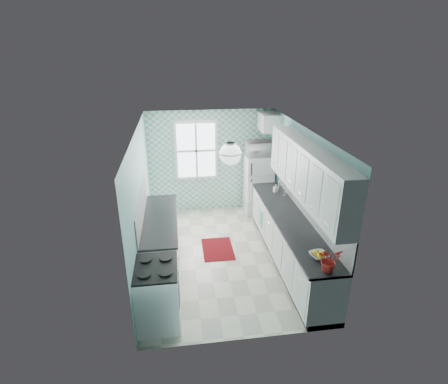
{
  "coord_description": "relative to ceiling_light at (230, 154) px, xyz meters",
  "views": [
    {
      "loc": [
        -0.81,
        -5.89,
        3.85
      ],
      "look_at": [
        0.05,
        0.25,
        1.25
      ],
      "focal_mm": 28.0,
      "sensor_mm": 36.0,
      "label": 1
    }
  ],
  "objects": [
    {
      "name": "wall_left",
      "position": [
        -1.51,
        0.8,
        -1.07
      ],
      "size": [
        0.02,
        4.4,
        2.5
      ],
      "primitive_type": "cube",
      "color": "#7EBBB8",
      "rests_on": "floor"
    },
    {
      "name": "accent_wall",
      "position": [
        0.0,
        2.99,
        -1.07
      ],
      "size": [
        3.0,
        0.01,
        2.5
      ],
      "primitive_type": "cube",
      "color": "#6ABBA7",
      "rests_on": "wall_back"
    },
    {
      "name": "rug",
      "position": [
        -0.09,
        1.01,
        -2.32
      ],
      "size": [
        0.62,
        0.88,
        0.01
      ],
      "primitive_type": "cube",
      "rotation": [
        0.0,
        0.0,
        -0.01
      ],
      "color": "maroon",
      "rests_on": "floor"
    },
    {
      "name": "sink",
      "position": [
        1.2,
        1.32,
        -1.39
      ],
      "size": [
        0.43,
        0.36,
        0.53
      ],
      "rotation": [
        0.0,
        0.0,
        0.07
      ],
      "color": "silver",
      "rests_on": "countertop_right"
    },
    {
      "name": "microwave",
      "position": [
        1.11,
        2.63,
        -0.68
      ],
      "size": [
        0.64,
        0.45,
        0.34
      ],
      "primitive_type": "imported",
      "rotation": [
        0.0,
        0.0,
        3.2
      ],
      "color": "silver",
      "rests_on": "fridge"
    },
    {
      "name": "fruit_bowl",
      "position": [
        1.2,
        -0.91,
        -1.35
      ],
      "size": [
        0.31,
        0.31,
        0.07
      ],
      "primitive_type": "imported",
      "rotation": [
        0.0,
        0.0,
        0.17
      ],
      "color": "white",
      "rests_on": "countertop_right"
    },
    {
      "name": "window",
      "position": [
        -0.35,
        2.96,
        -0.77
      ],
      "size": [
        1.04,
        0.05,
        1.44
      ],
      "color": "white",
      "rests_on": "wall_back"
    },
    {
      "name": "upper_cabinets_right",
      "position": [
        1.33,
        0.2,
        -0.42
      ],
      "size": [
        0.33,
        3.2,
        0.9
      ],
      "primitive_type": "cube",
      "color": "white",
      "rests_on": "wall_right"
    },
    {
      "name": "ceiling",
      "position": [
        0.0,
        0.8,
        0.19
      ],
      "size": [
        3.0,
        4.4,
        0.02
      ],
      "primitive_type": "cube",
      "color": "white",
      "rests_on": "wall_back"
    },
    {
      "name": "wall_back",
      "position": [
        0.0,
        3.01,
        -1.07
      ],
      "size": [
        3.0,
        0.02,
        2.5
      ],
      "primitive_type": "cube",
      "color": "#7EBBB8",
      "rests_on": "floor"
    },
    {
      "name": "wall_front",
      "position": [
        0.0,
        -1.41,
        -1.07
      ],
      "size": [
        3.0,
        0.02,
        2.5
      ],
      "primitive_type": "cube",
      "color": "#7EBBB8",
      "rests_on": "floor"
    },
    {
      "name": "ceiling_light",
      "position": [
        0.0,
        0.0,
        0.0
      ],
      "size": [
        0.34,
        0.34,
        0.35
      ],
      "color": "silver",
      "rests_on": "ceiling"
    },
    {
      "name": "countertop_right",
      "position": [
        1.19,
        0.4,
        -1.4
      ],
      "size": [
        0.63,
        3.6,
        0.04
      ],
      "primitive_type": "cube",
      "color": "black",
      "rests_on": "base_cabinets_right"
    },
    {
      "name": "base_cabinets_left",
      "position": [
        -1.2,
        0.73,
        -1.87
      ],
      "size": [
        0.6,
        2.15,
        0.9
      ],
      "primitive_type": "cube",
      "color": "white",
      "rests_on": "floor"
    },
    {
      "name": "base_cabinets_right",
      "position": [
        1.2,
        0.4,
        -1.87
      ],
      "size": [
        0.6,
        3.6,
        0.9
      ],
      "primitive_type": "cube",
      "color": "white",
      "rests_on": "floor"
    },
    {
      "name": "dish_towel",
      "position": [
        0.89,
        1.32,
        -1.84
      ],
      "size": [
        0.07,
        0.23,
        0.35
      ],
      "primitive_type": "cube",
      "rotation": [
        0.0,
        0.0,
        0.25
      ],
      "color": "#60B9A4",
      "rests_on": "base_cabinets_right"
    },
    {
      "name": "floor",
      "position": [
        0.0,
        0.8,
        -2.33
      ],
      "size": [
        3.0,
        4.4,
        0.02
      ],
      "primitive_type": "cube",
      "color": "beige",
      "rests_on": "ground"
    },
    {
      "name": "stove",
      "position": [
        -1.2,
        -0.84,
        -1.83
      ],
      "size": [
        0.62,
        0.78,
        0.94
      ],
      "rotation": [
        0.0,
        0.0,
        -0.05
      ],
      "color": "silver",
      "rests_on": "floor"
    },
    {
      "name": "wall_right",
      "position": [
        1.51,
        0.8,
        -1.07
      ],
      "size": [
        0.02,
        4.4,
        2.5
      ],
      "primitive_type": "cube",
      "color": "#7EBBB8",
      "rests_on": "floor"
    },
    {
      "name": "backsplash_right",
      "position": [
        1.49,
        0.4,
        -1.13
      ],
      "size": [
        0.02,
        3.6,
        0.51
      ],
      "primitive_type": "cube",
      "color": "white",
      "rests_on": "wall_right"
    },
    {
      "name": "fridge",
      "position": [
        1.11,
        2.63,
        -1.59
      ],
      "size": [
        0.64,
        0.64,
        1.47
      ],
      "rotation": [
        0.0,
        0.0,
        -0.04
      ],
      "color": "white",
      "rests_on": "floor"
    },
    {
      "name": "potted_plant",
      "position": [
        1.2,
        -1.24,
        -1.21
      ],
      "size": [
        0.39,
        0.36,
        0.35
      ],
      "primitive_type": "imported",
      "rotation": [
        0.0,
        0.0,
        0.35
      ],
      "color": "#AC030F",
      "rests_on": "countertop_right"
    },
    {
      "name": "soap_bottle",
      "position": [
        1.25,
        1.62,
        -1.29
      ],
      "size": [
        0.1,
        0.1,
        0.18
      ],
      "primitive_type": "imported",
      "rotation": [
        0.0,
        0.0,
        0.24
      ],
      "color": "#8EABB4",
      "rests_on": "countertop_right"
    },
    {
      "name": "upper_cabinet_fridge",
      "position": [
        1.3,
        2.63,
        -0.07
      ],
      "size": [
        0.4,
        0.74,
        0.4
      ],
      "primitive_type": "cube",
      "color": "white",
      "rests_on": "wall_right"
    },
    {
      "name": "backsplash_left",
      "position": [
        -1.49,
        0.73,
        -1.13
      ],
      "size": [
        0.02,
        2.15,
        0.51
      ],
      "primitive_type": "cube",
      "color": "white",
      "rests_on": "wall_left"
    },
    {
      "name": "countertop_left",
      "position": [
        -1.19,
        0.73,
        -1.4
      ],
      "size": [
        0.63,
        2.15,
        0.04
      ],
      "primitive_type": "cube",
      "color": "black",
      "rests_on": "base_cabinets_left"
    }
  ]
}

